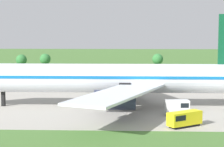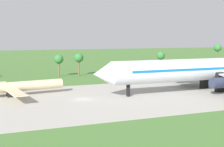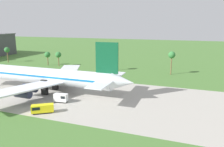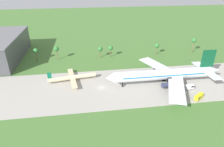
{
  "view_description": "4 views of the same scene",
  "coord_description": "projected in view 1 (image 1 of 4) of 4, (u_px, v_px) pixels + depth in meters",
  "views": [
    {
      "loc": [
        39.24,
        -86.68,
        16.02
      ],
      "look_at": [
        35.64,
        -0.71,
        7.21
      ],
      "focal_mm": 65.0,
      "sensor_mm": 36.0,
      "label": 1
    },
    {
      "loc": [
        -20.95,
        -73.33,
        15.41
      ],
      "look_at": [
        7.45,
        -0.71,
        6.21
      ],
      "focal_mm": 50.0,
      "sensor_mm": 36.0,
      "label": 2
    },
    {
      "loc": [
        88.44,
        -68.3,
        25.67
      ],
      "look_at": [
        63.83,
        -0.71,
        9.3
      ],
      "focal_mm": 35.0,
      "sensor_mm": 36.0,
      "label": 3
    },
    {
      "loc": [
        -8.13,
        -98.12,
        58.4
      ],
      "look_at": [
        6.74,
        5.0,
        6.0
      ],
      "focal_mm": 32.0,
      "sensor_mm": 36.0,
      "label": 4
    }
  ],
  "objects": [
    {
      "name": "catering_van",
      "position": [
        178.0,
        107.0,
        78.27
      ],
      "size": [
        4.7,
        2.5,
        2.95
      ],
      "color": "black",
      "rests_on": "ground_plane"
    },
    {
      "name": "palm_tree_row",
      "position": [
        46.0,
        57.0,
        133.77
      ],
      "size": [
        126.6,
        3.6,
        12.09
      ],
      "color": "brown",
      "rests_on": "ground_plane"
    },
    {
      "name": "jet_airliner",
      "position": [
        120.0,
        79.0,
        86.53
      ],
      "size": [
        69.02,
        58.19,
        19.78
      ],
      "color": "silver",
      "rests_on": "ground_plane"
    },
    {
      "name": "baggage_tug",
      "position": [
        184.0,
        119.0,
        68.45
      ],
      "size": [
        6.38,
        5.23,
        2.64
      ],
      "color": "black",
      "rests_on": "ground_plane"
    }
  ]
}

